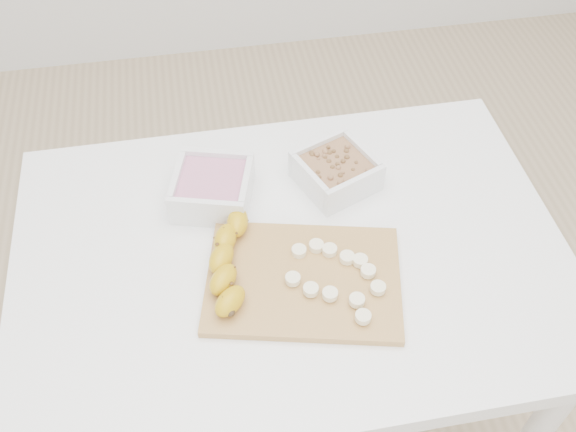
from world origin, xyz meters
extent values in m
plane|color=#C6AD89|center=(0.00, 0.00, 0.00)|extent=(3.50, 3.50, 0.00)
cube|color=white|center=(0.00, 0.00, 0.73)|extent=(1.00, 0.70, 0.04)
cylinder|color=white|center=(-0.44, 0.29, 0.35)|extent=(0.05, 0.05, 0.71)
cylinder|color=white|center=(0.44, 0.29, 0.35)|extent=(0.05, 0.05, 0.71)
cube|color=white|center=(-0.12, 0.15, 0.78)|extent=(0.18, 0.18, 0.07)
cube|color=#C27596|center=(-0.12, 0.15, 0.79)|extent=(0.15, 0.15, 0.04)
cube|color=white|center=(0.12, 0.15, 0.78)|extent=(0.18, 0.18, 0.06)
cube|color=#875F3E|center=(0.12, 0.15, 0.78)|extent=(0.15, 0.15, 0.04)
cube|color=tan|center=(0.01, -0.07, 0.76)|extent=(0.38, 0.31, 0.01)
cylinder|color=#FCF0C2|center=(0.01, -0.02, 0.77)|extent=(0.03, 0.03, 0.01)
cylinder|color=#FCF0C2|center=(0.04, -0.02, 0.77)|extent=(0.03, 0.03, 0.01)
cylinder|color=#FCF0C2|center=(0.06, -0.03, 0.77)|extent=(0.03, 0.03, 0.01)
cylinder|color=#FCF0C2|center=(0.09, -0.05, 0.77)|extent=(0.03, 0.03, 0.01)
cylinder|color=#FCF0C2|center=(0.11, -0.06, 0.77)|extent=(0.03, 0.03, 0.01)
cylinder|color=#FCF0C2|center=(0.12, -0.09, 0.77)|extent=(0.03, 0.03, 0.01)
cylinder|color=#FCF0C2|center=(0.13, -0.12, 0.77)|extent=(0.03, 0.03, 0.01)
cylinder|color=#FCF0C2|center=(-0.01, -0.08, 0.77)|extent=(0.03, 0.03, 0.01)
cylinder|color=#FCF0C2|center=(0.01, -0.11, 0.77)|extent=(0.03, 0.03, 0.01)
cylinder|color=#FCF0C2|center=(0.04, -0.12, 0.77)|extent=(0.03, 0.03, 0.01)
cylinder|color=#FCF0C2|center=(0.08, -0.14, 0.78)|extent=(0.03, 0.03, 0.01)
cylinder|color=#FCF0C2|center=(0.09, -0.17, 0.78)|extent=(0.03, 0.03, 0.01)
camera|label=1|loc=(-0.13, -0.70, 1.66)|focal=40.00mm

